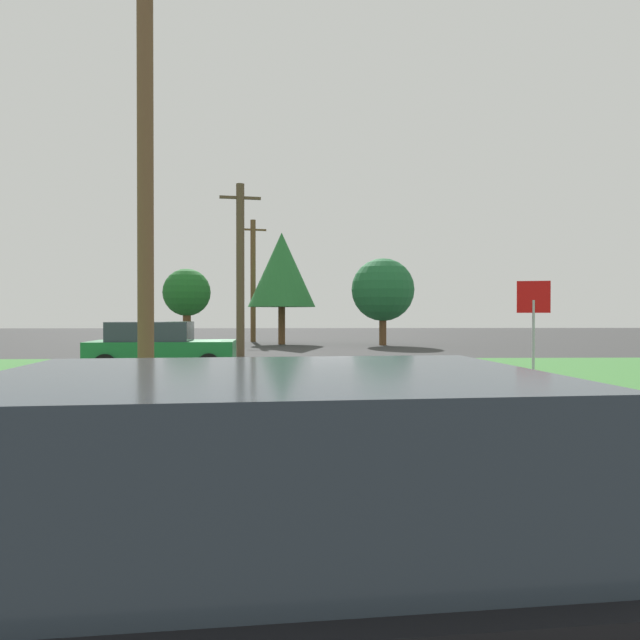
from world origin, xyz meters
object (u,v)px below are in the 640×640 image
car_behind_on_main_road (307,568)px  utility_pole_far (253,280)px  stop_sign (533,311)px  parked_car_near_building (160,348)px  pine_tree_center (187,293)px  utility_pole_near (145,173)px  oak_tree_left (383,290)px  utility_pole_mid (240,268)px  oak_tree_right (282,270)px

car_behind_on_main_road → utility_pole_far: size_ratio=0.51×
stop_sign → parked_car_near_building: (-10.49, 3.54, -1.13)m
utility_pole_far → pine_tree_center: 7.62m
car_behind_on_main_road → pine_tree_center: 30.26m
stop_sign → utility_pole_near: (-9.16, -2.99, 2.76)m
utility_pole_near → utility_pole_far: 27.09m
parked_car_near_building → stop_sign: bearing=-21.8°
parked_car_near_building → utility_pole_near: 7.71m
pine_tree_center → oak_tree_left: bearing=11.3°
utility_pole_far → parked_car_near_building: bearing=-93.3°
utility_pole_mid → oak_tree_left: size_ratio=1.45×
utility_pole_near → oak_tree_right: (1.91, 23.72, -0.10)m
stop_sign → oak_tree_right: oak_tree_right is taller
parked_car_near_building → oak_tree_left: 18.64m
stop_sign → utility_pole_far: bearing=-54.7°
stop_sign → car_behind_on_main_road: size_ratio=0.65×
pine_tree_center → car_behind_on_main_road: bearing=-77.8°
parked_car_near_building → oak_tree_right: (3.23, 17.20, 3.79)m
stop_sign → oak_tree_left: oak_tree_left is taller
utility_pole_mid → pine_tree_center: size_ratio=1.73×
car_behind_on_main_road → utility_pole_near: size_ratio=0.46×
stop_sign → oak_tree_left: bearing=-72.4°
utility_pole_far → pine_tree_center: utility_pole_far is taller
utility_pole_near → oak_tree_right: utility_pole_near is taller
oak_tree_left → pine_tree_center: oak_tree_left is taller
utility_pole_mid → utility_pole_far: 13.56m
parked_car_near_building → oak_tree_left: (9.33, 15.93, 2.51)m
pine_tree_center → utility_pole_far: bearing=65.9°
utility_pole_near → pine_tree_center: (-3.22, 20.21, -1.67)m
parked_car_near_building → oak_tree_left: bearing=56.4°
utility_pole_mid → car_behind_on_main_road: bearing=-83.2°
utility_pole_near → utility_pole_mid: utility_pole_near is taller
utility_pole_mid → utility_pole_far: utility_pole_far is taller
parked_car_near_building → utility_pole_far: bearing=83.5°
car_behind_on_main_road → oak_tree_left: (4.84, 31.75, 2.52)m
pine_tree_center → parked_car_near_building: bearing=-82.1°
car_behind_on_main_road → parked_car_near_building: 16.44m
car_behind_on_main_road → parked_car_near_building: size_ratio=0.92×
utility_pole_mid → oak_tree_left: utility_pole_mid is taller
parked_car_near_building → utility_pole_far: (1.18, 20.56, 3.39)m
utility_pole_near → utility_pole_far: size_ratio=1.12×
oak_tree_left → utility_pole_near: bearing=-109.6°
stop_sign → oak_tree_left: (-1.16, 19.47, 1.38)m
utility_pole_near → car_behind_on_main_road: bearing=-71.1°
stop_sign → pine_tree_center: 21.24m
pine_tree_center → oak_tree_right: size_ratio=0.63×
car_behind_on_main_road → pine_tree_center: size_ratio=0.96×
parked_car_near_building → utility_pole_mid: bearing=72.6°
utility_pole_far → oak_tree_right: utility_pole_far is taller
car_behind_on_main_road → oak_tree_right: bearing=87.0°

